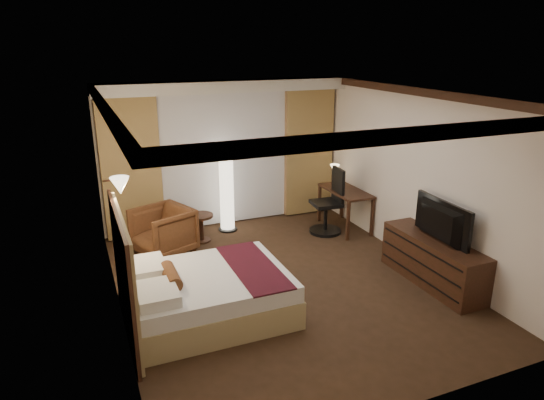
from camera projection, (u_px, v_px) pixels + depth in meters
name	position (u px, v px, depth m)	size (l,w,h in m)	color
floor	(283.00, 283.00, 7.03)	(4.50, 5.50, 0.01)	#322213
ceiling	(284.00, 94.00, 6.19)	(4.50, 5.50, 0.01)	white
back_wall	(224.00, 154.00, 9.03)	(4.50, 0.02, 2.70)	#F3E2D1
left_wall	(111.00, 216.00, 5.79)	(0.02, 5.50, 2.70)	#F3E2D1
right_wall	(417.00, 178.00, 7.44)	(0.02, 5.50, 2.70)	#F3E2D1
crown_molding	(284.00, 99.00, 6.21)	(4.50, 5.50, 0.12)	black
soffit	(226.00, 86.00, 8.42)	(4.50, 0.50, 0.20)	white
curtain_sheer	(225.00, 160.00, 8.99)	(2.48, 0.04, 2.45)	silver
curtain_left_drape	(131.00, 169.00, 8.31)	(1.00, 0.14, 2.45)	tan
curtain_right_drape	(308.00, 153.00, 9.56)	(1.00, 0.14, 2.45)	tan
wall_sconce	(120.00, 186.00, 6.06)	(0.24, 0.24, 0.24)	white
bed	(209.00, 295.00, 6.13)	(1.97, 1.54, 0.58)	white
headboard	(125.00, 276.00, 5.62)	(0.12, 1.84, 1.50)	tan
armchair	(163.00, 229.00, 7.90)	(0.84, 0.78, 0.86)	#4F3017
side_table	(201.00, 228.00, 8.44)	(0.45, 0.45, 0.49)	black
floor_lamp	(227.00, 188.00, 8.78)	(0.34, 0.34, 1.62)	white
desk	(345.00, 209.00, 9.00)	(0.55, 1.16, 0.75)	black
desk_lamp	(334.00, 175.00, 9.21)	(0.18, 0.18, 0.34)	#FFD899
office_chair	(326.00, 201.00, 8.73)	(0.58, 0.58, 1.20)	black
dresser	(433.00, 261.00, 6.95)	(0.50, 1.75, 0.68)	black
television	(436.00, 218.00, 6.73)	(1.12, 0.64, 0.15)	black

